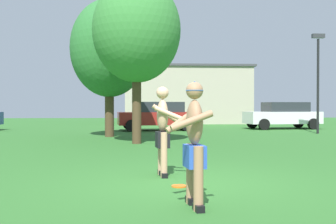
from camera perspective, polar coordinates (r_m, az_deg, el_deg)
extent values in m
plane|color=#2D6628|center=(7.59, 2.33, -9.55)|extent=(80.00, 80.00, 0.00)
cube|color=black|center=(5.63, 4.14, -12.79)|extent=(0.14, 0.27, 0.09)
cylinder|color=tan|center=(5.55, 4.14, -9.01)|extent=(0.13, 0.13, 0.84)
cube|color=black|center=(6.03, 3.10, -11.87)|extent=(0.14, 0.27, 0.09)
cylinder|color=tan|center=(5.95, 3.11, -8.33)|extent=(0.13, 0.13, 0.84)
cube|color=blue|center=(5.71, 3.61, -5.99)|extent=(0.28, 0.42, 0.30)
ellipsoid|color=tan|center=(5.68, 3.61, -1.41)|extent=(0.26, 0.40, 0.61)
cylinder|color=tan|center=(5.41, 3.23, -1.20)|extent=(0.58, 0.19, 0.28)
cylinder|color=tan|center=(5.90, 2.08, -1.03)|extent=(0.54, 0.25, 0.39)
sphere|color=tan|center=(5.68, 3.62, 2.90)|extent=(0.23, 0.23, 0.23)
cone|color=#194CA5|center=(5.68, 3.62, 3.54)|extent=(0.27, 0.27, 0.13)
cube|color=black|center=(8.45, -0.94, -8.18)|extent=(0.14, 0.27, 0.09)
cylinder|color=tan|center=(8.39, -0.94, -5.56)|extent=(0.13, 0.13, 0.87)
cube|color=black|center=(8.13, -0.55, -8.54)|extent=(0.14, 0.27, 0.09)
cylinder|color=tan|center=(8.07, -0.55, -5.81)|extent=(0.13, 0.13, 0.87)
cube|color=black|center=(8.21, -0.75, -3.76)|extent=(0.28, 0.37, 0.31)
ellipsoid|color=tan|center=(8.18, -0.75, -0.47)|extent=(0.26, 0.35, 0.63)
cylinder|color=tan|center=(8.42, -0.34, -0.22)|extent=(0.56, 0.11, 0.39)
cylinder|color=tan|center=(7.98, 0.23, -0.28)|extent=(0.59, 0.18, 0.31)
sphere|color=tan|center=(8.18, -0.75, 2.62)|extent=(0.24, 0.24, 0.24)
cylinder|color=orange|center=(7.21, 1.51, -10.01)|extent=(0.26, 0.26, 0.03)
cube|color=white|center=(25.76, 15.18, -0.73)|extent=(4.47, 2.25, 0.70)
cube|color=#282D33|center=(25.84, 15.59, 0.67)|extent=(2.56, 1.83, 0.56)
cylinder|color=black|center=(24.34, 12.88, -1.64)|extent=(0.66, 0.29, 0.64)
cylinder|color=black|center=(26.01, 11.33, -1.48)|extent=(0.66, 0.29, 0.64)
cylinder|color=black|center=(25.66, 19.08, -1.54)|extent=(0.66, 0.29, 0.64)
cylinder|color=black|center=(27.25, 17.24, -1.39)|extent=(0.66, 0.29, 0.64)
cube|color=maroon|center=(23.33, -1.49, -0.87)|extent=(4.47, 2.26, 0.70)
cube|color=#282D33|center=(23.35, -1.00, 0.68)|extent=(2.57, 1.84, 0.56)
cylinder|color=black|center=(22.27, -4.97, -1.85)|extent=(0.66, 0.29, 0.64)
cylinder|color=black|center=(24.07, -5.35, -1.65)|extent=(0.66, 0.29, 0.64)
cylinder|color=black|center=(22.74, 2.61, -1.80)|extent=(0.66, 0.29, 0.64)
cylinder|color=black|center=(24.50, 1.68, -1.60)|extent=(0.66, 0.29, 0.64)
cylinder|color=black|center=(21.96, 19.65, 3.29)|extent=(0.12, 0.12, 4.64)
cube|color=#333338|center=(22.20, 19.68, 9.68)|extent=(0.60, 0.24, 0.20)
cube|color=#B2A893|center=(33.83, 2.42, 2.17)|extent=(9.53, 5.94, 4.30)
cube|color=#3F3F44|center=(33.96, 2.42, 5.94)|extent=(9.91, 6.18, 0.16)
cylinder|color=#4C3823|center=(15.24, -4.27, 0.91)|extent=(0.33, 0.33, 2.77)
ellipsoid|color=#387F38|center=(15.48, -4.28, 10.99)|extent=(3.18, 3.18, 3.78)
cylinder|color=#4C3823|center=(18.74, -7.94, 0.32)|extent=(0.40, 0.40, 2.40)
ellipsoid|color=#2D7033|center=(18.91, -7.96, 8.56)|extent=(3.42, 3.42, 4.31)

